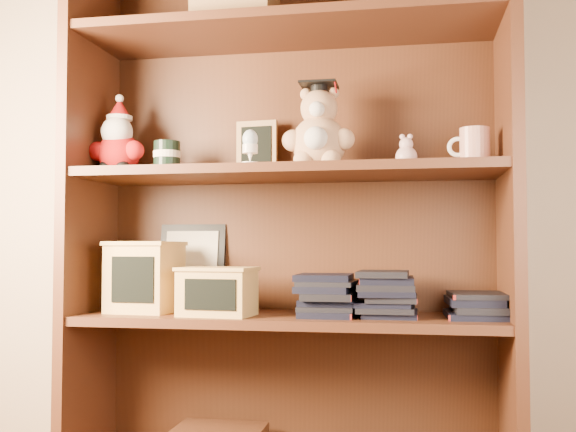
# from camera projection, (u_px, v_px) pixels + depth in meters

# --- Properties ---
(bookcase) EXTENTS (1.20, 0.35, 1.60)m
(bookcase) POSITION_uv_depth(u_px,v_px,m) (290.00, 231.00, 1.90)
(bookcase) COLOR #4E2816
(bookcase) RESTS_ON ground
(shelf_lower) EXTENTS (1.14, 0.33, 0.02)m
(shelf_lower) POSITION_uv_depth(u_px,v_px,m) (288.00, 319.00, 1.84)
(shelf_lower) COLOR #4E2816
(shelf_lower) RESTS_ON ground
(shelf_upper) EXTENTS (1.14, 0.33, 0.02)m
(shelf_upper) POSITION_uv_depth(u_px,v_px,m) (288.00, 174.00, 1.86)
(shelf_upper) COLOR #4E2816
(shelf_upper) RESTS_ON ground
(santa_plush) EXTENTS (0.17, 0.12, 0.24)m
(santa_plush) POSITION_uv_depth(u_px,v_px,m) (118.00, 143.00, 1.94)
(santa_plush) COLOR #A50F0F
(santa_plush) RESTS_ON shelf_upper
(teachers_tin) EXTENTS (0.08, 0.08, 0.09)m
(teachers_tin) POSITION_uv_depth(u_px,v_px,m) (167.00, 156.00, 1.92)
(teachers_tin) COLOR black
(teachers_tin) RESTS_ON shelf_upper
(chalkboard_plaque) EXTENTS (0.12, 0.07, 0.16)m
(chalkboard_plaque) POSITION_uv_depth(u_px,v_px,m) (257.00, 149.00, 1.99)
(chalkboard_plaque) COLOR #9E7547
(chalkboard_plaque) RESTS_ON shelf_upper
(egg_cup) EXTENTS (0.05, 0.05, 0.10)m
(egg_cup) POSITION_uv_depth(u_px,v_px,m) (250.00, 147.00, 1.80)
(egg_cup) COLOR white
(egg_cup) RESTS_ON shelf_upper
(grad_teddy_bear) EXTENTS (0.20, 0.17, 0.24)m
(grad_teddy_bear) POSITION_uv_depth(u_px,v_px,m) (319.00, 135.00, 1.84)
(grad_teddy_bear) COLOR tan
(grad_teddy_bear) RESTS_ON shelf_upper
(pink_figurine) EXTENTS (0.06, 0.06, 0.09)m
(pink_figurine) POSITION_uv_depth(u_px,v_px,m) (406.00, 154.00, 1.80)
(pink_figurine) COLOR #D0A5A1
(pink_figurine) RESTS_ON shelf_upper
(teacher_mug) EXTENTS (0.11, 0.08, 0.10)m
(teacher_mug) POSITION_uv_depth(u_px,v_px,m) (474.00, 147.00, 1.77)
(teacher_mug) COLOR silver
(teacher_mug) RESTS_ON shelf_upper
(certificate_frame) EXTENTS (0.20, 0.05, 0.25)m
(certificate_frame) POSITION_uv_depth(u_px,v_px,m) (192.00, 266.00, 2.04)
(certificate_frame) COLOR black
(certificate_frame) RESTS_ON shelf_lower
(treats_box) EXTENTS (0.20, 0.20, 0.20)m
(treats_box) POSITION_uv_depth(u_px,v_px,m) (145.00, 276.00, 1.92)
(treats_box) COLOR tan
(treats_box) RESTS_ON shelf_lower
(pencils_box) EXTENTS (0.21, 0.16, 0.13)m
(pencils_box) POSITION_uv_depth(u_px,v_px,m) (217.00, 291.00, 1.81)
(pencils_box) COLOR tan
(pencils_box) RESTS_ON shelf_lower
(book_stack_left) EXTENTS (0.14, 0.20, 0.11)m
(book_stack_left) POSITION_uv_depth(u_px,v_px,m) (328.00, 295.00, 1.82)
(book_stack_left) COLOR black
(book_stack_left) RESTS_ON shelf_lower
(book_stack_mid) EXTENTS (0.14, 0.20, 0.13)m
(book_stack_mid) POSITION_uv_depth(u_px,v_px,m) (388.00, 292.00, 1.79)
(book_stack_mid) COLOR black
(book_stack_mid) RESTS_ON shelf_lower
(book_stack_right) EXTENTS (0.14, 0.20, 0.06)m
(book_stack_right) POSITION_uv_depth(u_px,v_px,m) (477.00, 306.00, 1.75)
(book_stack_right) COLOR black
(book_stack_right) RESTS_ON shelf_lower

